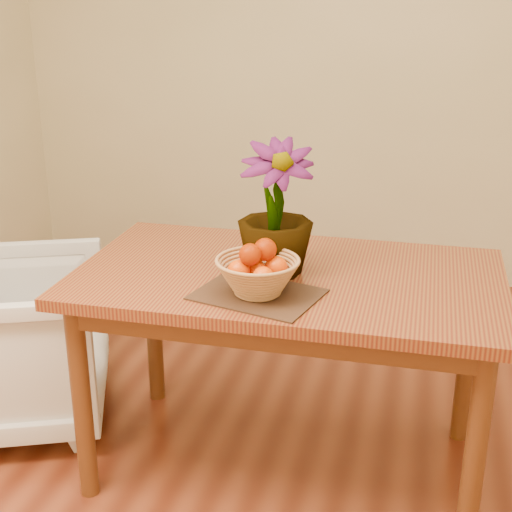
% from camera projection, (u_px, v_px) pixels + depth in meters
% --- Properties ---
extents(wall_back, '(4.00, 0.02, 2.70)m').
position_uv_depth(wall_back, '(359.00, 45.00, 3.92)').
color(wall_back, beige).
rests_on(wall_back, floor).
extents(table, '(1.40, 0.80, 0.75)m').
position_uv_depth(table, '(288.00, 297.00, 2.38)').
color(table, brown).
rests_on(table, floor).
extents(placemat, '(0.42, 0.35, 0.01)m').
position_uv_depth(placemat, '(258.00, 294.00, 2.17)').
color(placemat, '#3D2316').
rests_on(placemat, table).
extents(wicker_basket, '(0.26, 0.26, 0.11)m').
position_uv_depth(wicker_basket, '(258.00, 278.00, 2.15)').
color(wicker_basket, tan).
rests_on(wicker_basket, placemat).
extents(orange_pile, '(0.17, 0.17, 0.13)m').
position_uv_depth(orange_pile, '(258.00, 261.00, 2.14)').
color(orange_pile, '#DC5203').
rests_on(orange_pile, wicker_basket).
extents(potted_plant, '(0.30, 0.30, 0.44)m').
position_uv_depth(potted_plant, '(276.00, 209.00, 2.28)').
color(potted_plant, '#1B3F12').
rests_on(potted_plant, table).
extents(armchair, '(0.87, 0.90, 0.72)m').
position_uv_depth(armchair, '(11.00, 336.00, 2.78)').
color(armchair, gray).
rests_on(armchair, floor).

